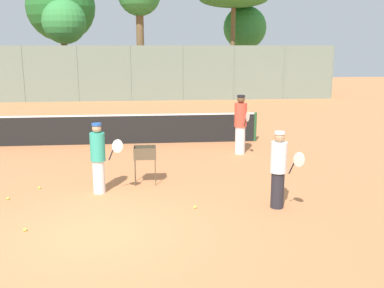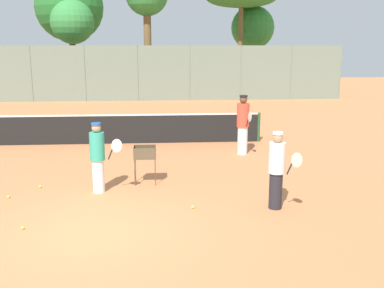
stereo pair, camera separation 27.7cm
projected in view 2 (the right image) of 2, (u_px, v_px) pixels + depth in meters
ground_plane at (90, 234)px, 8.46m from camera, size 80.00×80.00×0.00m
tennis_net at (122, 128)px, 16.10m from camera, size 10.02×0.10×1.07m
back_fence at (138, 73)px, 28.18m from camera, size 26.27×0.08×3.45m
tree_0 at (69, 7)px, 32.59m from camera, size 4.92×4.92×8.62m
tree_1 at (241, 0)px, 30.76m from camera, size 4.80×4.80×7.19m
tree_3 at (253, 29)px, 33.10m from camera, size 3.17×3.17×6.31m
tree_4 at (72, 22)px, 30.26m from camera, size 2.94×2.94×6.47m
player_white_outfit at (277, 169)px, 9.61m from camera, size 0.58×0.80×1.70m
player_red_cap at (98, 157)px, 10.69m from camera, size 0.84×0.50×1.70m
player_yellow_shirt at (243, 124)px, 14.45m from camera, size 0.40×0.96×1.92m
ball_cart at (145, 156)px, 11.39m from camera, size 0.56×0.41×0.98m
tennis_ball_1 at (8, 197)px, 10.43m from camera, size 0.07×0.07×0.07m
tennis_ball_4 at (23, 228)px, 8.66m from camera, size 0.07×0.07×0.07m
tennis_ball_5 at (40, 187)px, 11.19m from camera, size 0.07×0.07×0.07m
tennis_ball_6 at (193, 207)px, 9.78m from camera, size 0.07×0.07×0.07m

